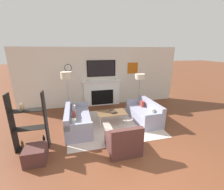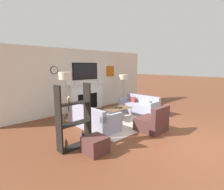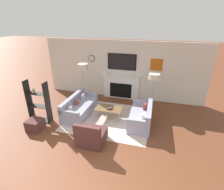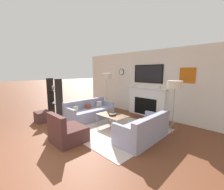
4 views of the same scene
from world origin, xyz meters
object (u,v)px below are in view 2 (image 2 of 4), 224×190
couch_right (139,107)px  shelf_unit (74,119)px  couch_left (92,119)px  armchair (152,123)px  coffee_table (118,109)px  ottoman (95,145)px  decorative_bowl (119,107)px  floor_lamp_right (123,77)px  floor_lamp_left (65,76)px

couch_right → shelf_unit: bearing=-167.4°
couch_left → couch_right: 2.49m
couch_left → armchair: (1.14, -1.54, -0.01)m
coffee_table → ottoman: 2.67m
decorative_bowl → floor_lamp_right: size_ratio=0.15×
couch_left → coffee_table: couch_left is taller
shelf_unit → ottoman: bearing=-71.7°
couch_right → floor_lamp_left: 3.29m
couch_right → decorative_bowl: 1.25m
armchair → floor_lamp_right: (1.63, 2.72, 1.19)m
couch_left → couch_right: (2.49, 0.00, -0.00)m
armchair → decorative_bowl: (0.12, 1.56, 0.20)m
couch_right → floor_lamp_left: floor_lamp_left is taller
floor_lamp_left → floor_lamp_right: (3.04, 0.00, -0.17)m
armchair → coffee_table: bearing=86.7°
couch_left → armchair: armchair is taller
armchair → coffee_table: size_ratio=0.80×
floor_lamp_right → armchair: bearing=-120.9°
shelf_unit → decorative_bowl: bearing=18.9°
couch_right → decorative_bowl: couch_right is taller
armchair → floor_lamp_left: bearing=117.5°
ottoman → coffee_table: bearing=32.8°
couch_left → decorative_bowl: 1.27m
armchair → shelf_unit: (-2.33, 0.72, 0.47)m
coffee_table → decorative_bowl: size_ratio=4.19×
shelf_unit → ottoman: 0.81m
couch_left → decorative_bowl: bearing=0.6°
decorative_bowl → floor_lamp_left: floor_lamp_left is taller
couch_left → ottoman: couch_left is taller
armchair → decorative_bowl: size_ratio=3.37×
ottoman → couch_left: bearing=54.4°
couch_right → floor_lamp_left: (-2.77, 1.17, 1.35)m
decorative_bowl → ottoman: (-2.27, -1.42, -0.27)m
floor_lamp_right → ottoman: 4.74m
shelf_unit → ottoman: shelf_unit is taller
couch_left → decorative_bowl: (1.26, 0.01, 0.19)m
floor_lamp_right → shelf_unit: size_ratio=1.01×
decorative_bowl → floor_lamp_left: 2.25m
decorative_bowl → armchair: bearing=-94.5°
coffee_table → floor_lamp_right: size_ratio=0.64×
couch_right → ottoman: bearing=-158.1°
decorative_bowl → shelf_unit: 2.61m
couch_right → decorative_bowl: (-1.23, 0.01, 0.19)m
coffee_table → ottoman: coffee_table is taller
floor_lamp_left → ottoman: (-0.73, -2.58, -1.43)m
floor_lamp_left → ottoman: size_ratio=3.61×
decorative_bowl → ottoman: 2.69m
couch_left → decorative_bowl: size_ratio=7.66×
armchair → coffee_table: 1.59m
couch_right → decorative_bowl: size_ratio=6.90×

